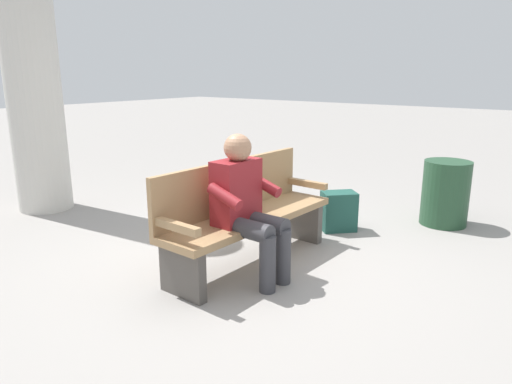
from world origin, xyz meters
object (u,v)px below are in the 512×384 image
bench_near (244,212)px  trash_bin (445,193)px  backpack (338,211)px  support_pillar (27,31)px  person_seated (247,204)px

bench_near → trash_bin: bench_near is taller
backpack → trash_bin: bearing=136.7°
backpack → support_pillar: bearing=-66.0°
bench_near → person_seated: person_seated is taller
backpack → trash_bin: trash_bin is taller
support_pillar → backpack: bearing=114.0°
person_seated → trash_bin: 2.57m
person_seated → backpack: person_seated is taller
bench_near → person_seated: 0.37m
bench_near → person_seated: size_ratio=1.54×
bench_near → backpack: size_ratio=4.35×
support_pillar → bench_near: bearing=93.4°
person_seated → trash_bin: person_seated is taller
backpack → support_pillar: 4.04m
support_pillar → trash_bin: bearing=119.7°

